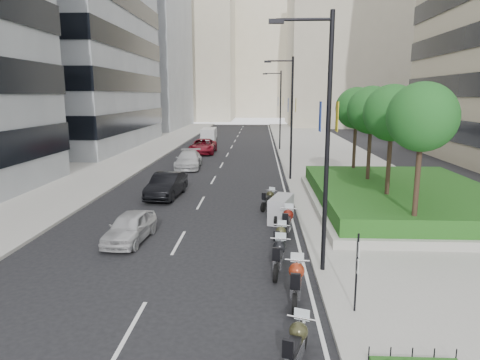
# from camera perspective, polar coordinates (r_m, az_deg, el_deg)

# --- Properties ---
(ground) EXTENTS (160.00, 160.00, 0.00)m
(ground) POSITION_cam_1_polar(r_m,az_deg,el_deg) (15.12, -5.34, -13.46)
(ground) COLOR black
(ground) RESTS_ON ground
(sidewalk_right) EXTENTS (10.00, 100.00, 0.15)m
(sidewalk_right) POSITION_cam_1_polar(r_m,az_deg,el_deg) (44.58, 11.70, 2.99)
(sidewalk_right) COLOR #9E9B93
(sidewalk_right) RESTS_ON ground
(sidewalk_left) EXTENTS (8.00, 100.00, 0.15)m
(sidewalk_left) POSITION_cam_1_polar(r_m,az_deg,el_deg) (46.21, -15.00, 3.12)
(sidewalk_left) COLOR #9E9B93
(sidewalk_left) RESTS_ON ground
(lane_edge) EXTENTS (0.12, 100.00, 0.01)m
(lane_edge) POSITION_cam_1_polar(r_m,az_deg,el_deg) (44.08, 4.87, 3.00)
(lane_edge) COLOR silver
(lane_edge) RESTS_ON ground
(lane_centre) EXTENTS (0.12, 100.00, 0.01)m
(lane_centre) POSITION_cam_1_polar(r_m,az_deg,el_deg) (44.18, -1.89, 3.05)
(lane_centre) COLOR silver
(lane_centre) RESTS_ON ground
(building_grey_far) EXTENTS (22.00, 26.00, 30.00)m
(building_grey_far) POSITION_cam_1_polar(r_m,az_deg,el_deg) (87.97, -15.16, 16.56)
(building_grey_far) COLOR gray
(building_grey_far) RESTS_ON ground
(building_cream_right) EXTENTS (28.00, 24.00, 36.00)m
(building_cream_right) POSITION_cam_1_polar(r_m,az_deg,el_deg) (96.41, 15.40, 17.84)
(building_cream_right) COLOR #B7AD93
(building_cream_right) RESTS_ON ground
(building_cream_left) EXTENTS (26.00, 24.00, 34.00)m
(building_cream_left) POSITION_cam_1_polar(r_m,az_deg,el_deg) (115.83, -7.58, 16.46)
(building_cream_left) COLOR #B7AD93
(building_cream_left) RESTS_ON ground
(building_cream_centre) EXTENTS (30.00, 24.00, 38.00)m
(building_cream_centre) POSITION_cam_1_polar(r_m,az_deg,el_deg) (134.19, 2.80, 16.68)
(building_cream_centre) COLOR #B7AD93
(building_cream_centre) RESTS_ON ground
(planter) EXTENTS (10.00, 14.00, 0.40)m
(planter) POSITION_cam_1_polar(r_m,az_deg,el_deg) (25.61, 20.82, -2.95)
(planter) COLOR #A4A298
(planter) RESTS_ON sidewalk_right
(hedge) EXTENTS (9.40, 13.40, 0.80)m
(hedge) POSITION_cam_1_polar(r_m,az_deg,el_deg) (25.48, 20.91, -1.64)
(hedge) COLOR #234714
(hedge) RESTS_ON planter
(tree_0) EXTENTS (2.80, 2.80, 6.30)m
(tree_0) POSITION_cam_1_polar(r_m,az_deg,el_deg) (18.77, 23.14, 7.66)
(tree_0) COLOR #332319
(tree_0) RESTS_ON planter
(tree_1) EXTENTS (2.80, 2.80, 6.30)m
(tree_1) POSITION_cam_1_polar(r_m,az_deg,el_deg) (22.56, 19.63, 8.37)
(tree_1) COLOR #332319
(tree_1) RESTS_ON planter
(tree_2) EXTENTS (2.80, 2.80, 6.30)m
(tree_2) POSITION_cam_1_polar(r_m,az_deg,el_deg) (26.41, 17.13, 8.85)
(tree_2) COLOR #332319
(tree_2) RESTS_ON planter
(tree_3) EXTENTS (2.80, 2.80, 6.30)m
(tree_3) POSITION_cam_1_polar(r_m,az_deg,el_deg) (30.31, 15.26, 9.20)
(tree_3) COLOR #332319
(tree_3) RESTS_ON planter
(lamp_post_0) EXTENTS (2.34, 0.45, 9.00)m
(lamp_post_0) POSITION_cam_1_polar(r_m,az_deg,el_deg) (14.80, 11.04, 6.23)
(lamp_post_0) COLOR black
(lamp_post_0) RESTS_ON ground
(lamp_post_1) EXTENTS (2.34, 0.45, 9.00)m
(lamp_post_1) POSITION_cam_1_polar(r_m,az_deg,el_deg) (31.69, 6.64, 8.94)
(lamp_post_1) COLOR black
(lamp_post_1) RESTS_ON ground
(lamp_post_2) EXTENTS (2.34, 0.45, 9.00)m
(lamp_post_2) POSITION_cam_1_polar(r_m,az_deg,el_deg) (49.65, 5.23, 9.78)
(lamp_post_2) COLOR black
(lamp_post_2) RESTS_ON ground
(parking_sign) EXTENTS (0.06, 0.32, 2.50)m
(parking_sign) POSITION_cam_1_polar(r_m,az_deg,el_deg) (12.87, 15.31, -11.32)
(parking_sign) COLOR black
(parking_sign) RESTS_ON ground
(motorcycle_0) EXTENTS (0.91, 2.04, 1.05)m
(motorcycle_0) POSITION_cam_1_polar(r_m,az_deg,el_deg) (10.76, 7.47, -21.12)
(motorcycle_0) COLOR black
(motorcycle_0) RESTS_ON ground
(motorcycle_1) EXTENTS (0.78, 2.34, 1.17)m
(motorcycle_1) POSITION_cam_1_polar(r_m,az_deg,el_deg) (13.68, 7.48, -13.40)
(motorcycle_1) COLOR black
(motorcycle_1) RESTS_ON ground
(motorcycle_2) EXTENTS (0.75, 2.24, 1.12)m
(motorcycle_2) POSITION_cam_1_polar(r_m,az_deg,el_deg) (15.69, 5.17, -10.13)
(motorcycle_2) COLOR black
(motorcycle_2) RESTS_ON ground
(motorcycle_3) EXTENTS (0.72, 2.01, 1.01)m
(motorcycle_3) POSITION_cam_1_polar(r_m,az_deg,el_deg) (17.67, 5.32, -7.84)
(motorcycle_3) COLOR black
(motorcycle_3) RESTS_ON ground
(motorcycle_4) EXTENTS (0.77, 2.30, 1.15)m
(motorcycle_4) POSITION_cam_1_polar(r_m,az_deg,el_deg) (19.69, 6.33, -5.62)
(motorcycle_4) COLOR black
(motorcycle_4) RESTS_ON ground
(motorcycle_5) EXTENTS (1.43, 2.28, 1.29)m
(motorcycle_5) POSITION_cam_1_polar(r_m,az_deg,el_deg) (21.74, 5.50, -3.90)
(motorcycle_5) COLOR black
(motorcycle_5) RESTS_ON ground
(motorcycle_6) EXTENTS (0.96, 1.85, 0.98)m
(motorcycle_6) POSITION_cam_1_polar(r_m,az_deg,el_deg) (24.13, 3.84, -2.64)
(motorcycle_6) COLOR black
(motorcycle_6) RESTS_ON ground
(car_a) EXTENTS (1.80, 3.86, 1.28)m
(car_a) POSITION_cam_1_polar(r_m,az_deg,el_deg) (19.41, -14.46, -6.09)
(car_a) COLOR #B7B6B9
(car_a) RESTS_ON ground
(car_b) EXTENTS (1.95, 4.72, 1.52)m
(car_b) POSITION_cam_1_polar(r_m,az_deg,el_deg) (27.16, -9.78, -0.70)
(car_b) COLOR black
(car_b) RESTS_ON ground
(car_c) EXTENTS (2.39, 5.25, 1.49)m
(car_c) POSITION_cam_1_polar(r_m,az_deg,el_deg) (37.74, -6.88, 2.70)
(car_c) COLOR #BCBCBE
(car_c) RESTS_ON ground
(car_d) EXTENTS (2.68, 5.75, 1.59)m
(car_d) POSITION_cam_1_polar(r_m,az_deg,el_deg) (47.17, -4.95, 4.51)
(car_d) COLOR maroon
(car_d) RESTS_ON ground
(delivery_van) EXTENTS (1.95, 4.76, 1.98)m
(delivery_van) POSITION_cam_1_polar(r_m,az_deg,el_deg) (57.13, -4.18, 5.82)
(delivery_van) COLOR silver
(delivery_van) RESTS_ON ground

